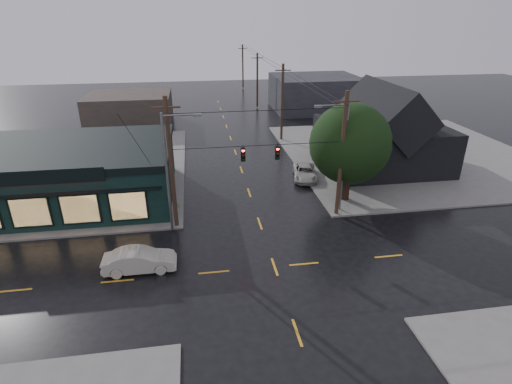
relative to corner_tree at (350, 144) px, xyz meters
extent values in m
plane|color=black|center=(-8.17, -9.05, -5.25)|extent=(160.00, 160.00, 0.00)
cube|color=#63605C|center=(-28.17, 10.95, -5.17)|extent=(28.00, 28.00, 0.15)
cube|color=#63605C|center=(11.83, 10.95, -5.17)|extent=(28.00, 28.00, 0.15)
cube|color=black|center=(-23.17, 3.95, -3.00)|extent=(16.00, 12.00, 4.20)
cube|color=black|center=(-23.17, 3.95, -0.60)|extent=(16.30, 12.30, 0.60)
cube|color=#FF1E14|center=(-23.17, -2.16, -0.65)|extent=(7.00, 0.16, 0.90)
cube|color=black|center=(6.83, 7.95, -2.85)|extent=(12.00, 11.00, 4.50)
cylinder|color=black|center=(0.00, 0.00, -3.31)|extent=(0.70, 0.70, 3.58)
sphere|color=black|center=(0.00, 0.00, 0.02)|extent=(6.84, 6.84, 6.84)
cylinder|color=black|center=(-8.17, -2.55, 1.05)|extent=(13.00, 0.04, 0.04)
cube|color=#332925|center=(-22.17, 30.95, -3.05)|extent=(12.00, 10.00, 4.40)
cube|color=#242429|center=(7.83, 35.95, -2.45)|extent=(14.00, 12.00, 5.60)
imported|color=beige|center=(-16.84, -8.08, -4.49)|extent=(4.63, 1.65, 1.52)
imported|color=#B5B0A7|center=(-2.17, 5.51, -4.59)|extent=(3.06, 5.09, 1.32)
camera|label=1|loc=(-12.78, -30.54, 10.04)|focal=28.00mm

